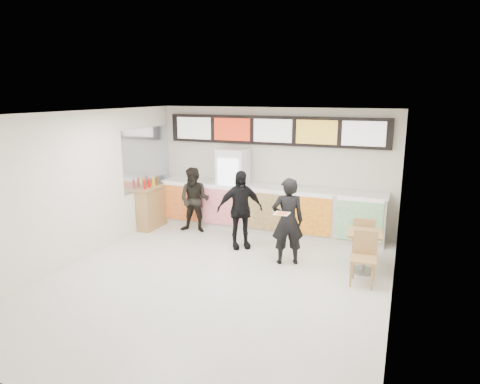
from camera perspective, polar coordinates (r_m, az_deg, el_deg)
The scene contains 15 objects.
floor at distance 7.96m, azimuth -3.19°, elevation -11.71°, with size 7.00×7.00×0.00m, color beige.
ceiling at distance 7.24m, azimuth -3.49°, elevation 10.42°, with size 7.00×7.00×0.00m, color white.
wall_back at distance 10.67m, azimuth 4.51°, elevation 3.12°, with size 6.00×6.00×0.00m, color silver.
wall_left at distance 9.10m, azimuth -20.79°, elevation 0.58°, with size 7.00×7.00×0.00m, color silver.
wall_right at distance 6.81m, azimuth 20.31°, elevation -3.35°, with size 7.00×7.00×0.00m, color silver.
service_counter at distance 10.49m, azimuth 3.78°, elevation -2.23°, with size 5.56×0.77×1.14m.
menu_board at distance 10.46m, azimuth 4.47°, elevation 8.18°, with size 5.50×0.14×0.70m.
drinks_fridge at distance 10.71m, azimuth -0.94°, elevation 0.48°, with size 0.70×0.67×2.00m.
mirror_panel at distance 10.95m, azimuth -12.31°, elevation 4.44°, with size 0.01×2.00×1.50m, color #B2B7BF.
customer_main at distance 8.47m, azimuth 6.37°, elevation -3.90°, with size 0.64×0.42×1.75m, color black.
customer_left at distance 10.44m, azimuth -6.08°, elevation -1.08°, with size 0.77×0.60×1.59m, color black.
customer_mid at distance 9.29m, azimuth -0.02°, elevation -2.36°, with size 1.01×0.42×1.73m, color black.
pizza_slice at distance 7.97m, azimuth 5.58°, elevation -2.83°, with size 0.36×0.36×0.02m.
cafe_table at distance 8.44m, azimuth 16.19°, elevation -6.71°, with size 0.69×1.64×0.94m.
condiment_ledge at distance 10.98m, azimuth -11.71°, elevation -1.98°, with size 0.38×0.94×1.25m.
Camera 1 is at (3.03, -6.57, 3.32)m, focal length 32.00 mm.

